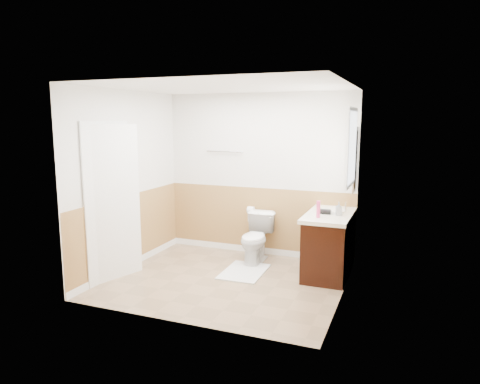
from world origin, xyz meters
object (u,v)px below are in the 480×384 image
at_px(toilet, 256,238).
at_px(vanity_cabinet, 329,246).
at_px(bath_mat, 244,272).
at_px(lotion_bottle, 318,209).
at_px(soap_dispenser, 339,209).

height_order(toilet, vanity_cabinet, vanity_cabinet).
xyz_separation_m(toilet, bath_mat, (0.00, -0.49, -0.35)).
relative_size(lotion_bottle, soap_dispenser, 1.27).
xyz_separation_m(lotion_bottle, soap_dispenser, (0.22, 0.26, -0.02)).
relative_size(toilet, vanity_cabinet, 0.66).
distance_m(bath_mat, vanity_cabinet, 1.22).
relative_size(vanity_cabinet, lotion_bottle, 5.00).
bearing_deg(lotion_bottle, soap_dispenser, 49.31).
distance_m(toilet, soap_dispenser, 1.36).
bearing_deg(bath_mat, toilet, 90.00).
xyz_separation_m(toilet, soap_dispenser, (1.22, -0.18, 0.58)).
bearing_deg(soap_dispenser, bath_mat, -165.60).
bearing_deg(toilet, vanity_cabinet, -7.48).
height_order(bath_mat, vanity_cabinet, vanity_cabinet).
bearing_deg(lotion_bottle, bath_mat, -176.76).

